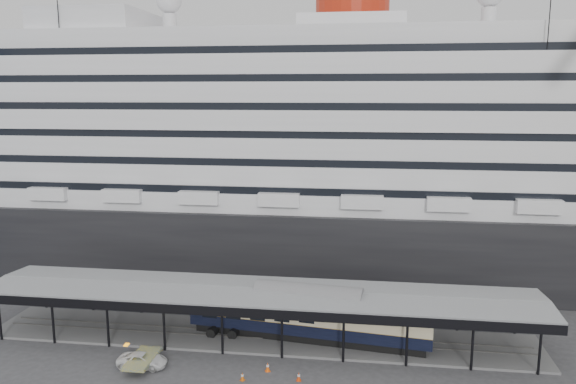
{
  "coord_description": "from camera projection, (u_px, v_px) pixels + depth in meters",
  "views": [
    {
      "loc": [
        10.32,
        -48.15,
        24.73
      ],
      "look_at": [
        2.48,
        8.0,
        14.72
      ],
      "focal_mm": 35.0,
      "sensor_mm": 36.0,
      "label": 1
    }
  ],
  "objects": [
    {
      "name": "traffic_cone_mid",
      "position": [
        268.0,
        367.0,
        50.52
      ],
      "size": [
        0.58,
        0.58,
        0.85
      ],
      "rotation": [
        0.0,
        0.0,
        0.43
      ],
      "color": "#F4590D",
      "rests_on": "ground"
    },
    {
      "name": "traffic_cone_left",
      "position": [
        242.0,
        376.0,
        48.91
      ],
      "size": [
        0.51,
        0.51,
        0.76
      ],
      "rotation": [
        0.0,
        0.0,
        -0.42
      ],
      "color": "#D75A0B",
      "rests_on": "ground"
    },
    {
      "name": "platform_canopy",
      "position": [
        260.0,
        316.0,
        57.14
      ],
      "size": [
        56.0,
        9.18,
        5.3
      ],
      "color": "slate",
      "rests_on": "ground"
    },
    {
      "name": "pullman_carriage",
      "position": [
        308.0,
        313.0,
        56.37
      ],
      "size": [
        24.67,
        6.25,
        24.02
      ],
      "rotation": [
        0.0,
        0.0,
        -0.13
      ],
      "color": "black",
      "rests_on": "ground"
    },
    {
      "name": "port_truck",
      "position": [
        143.0,
        360.0,
        51.31
      ],
      "size": [
        4.54,
        2.12,
        1.26
      ],
      "primitive_type": "imported",
      "rotation": [
        0.0,
        0.0,
        1.58
      ],
      "color": "silver",
      "rests_on": "ground"
    },
    {
      "name": "traffic_cone_right",
      "position": [
        299.0,
        376.0,
        48.86
      ],
      "size": [
        0.45,
        0.45,
        0.78
      ],
      "rotation": [
        0.0,
        0.0,
        0.12
      ],
      "color": "#E7400C",
      "rests_on": "ground"
    },
    {
      "name": "ground",
      "position": [
        250.0,
        360.0,
        52.67
      ],
      "size": [
        200.0,
        200.0,
        0.0
      ],
      "primitive_type": "plane",
      "color": "#39393B",
      "rests_on": "ground"
    },
    {
      "name": "cruise_ship",
      "position": [
        294.0,
        138.0,
        80.68
      ],
      "size": [
        130.0,
        30.0,
        43.9
      ],
      "color": "black",
      "rests_on": "ground"
    }
  ]
}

